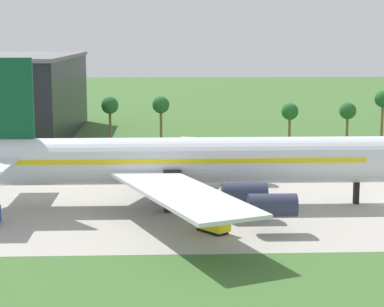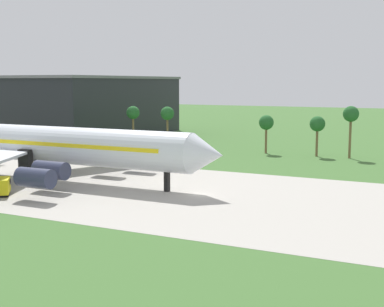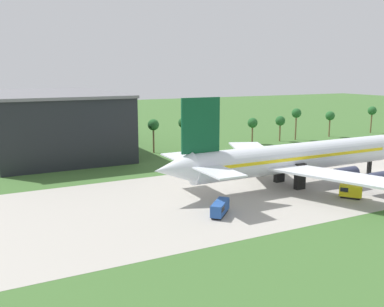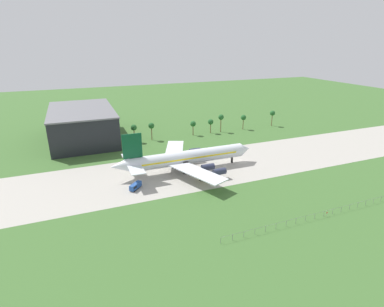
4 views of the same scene
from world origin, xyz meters
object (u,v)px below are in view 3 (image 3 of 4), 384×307
(jet_airliner, at_px, (295,158))
(terminal_building, at_px, (53,122))
(baggage_tug, at_px, (220,208))
(fuel_truck, at_px, (350,191))

(jet_airliner, bearing_deg, terminal_building, 121.56)
(terminal_building, bearing_deg, jet_airliner, -58.44)
(baggage_tug, distance_m, terminal_building, 80.54)
(baggage_tug, bearing_deg, jet_airliner, 22.08)
(baggage_tug, distance_m, fuel_truck, 29.53)
(jet_airliner, distance_m, terminal_building, 79.82)
(fuel_truck, distance_m, terminal_building, 93.41)
(baggage_tug, bearing_deg, fuel_truck, -5.64)
(fuel_truck, bearing_deg, baggage_tug, 174.36)
(jet_airliner, height_order, baggage_tug, jet_airliner)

